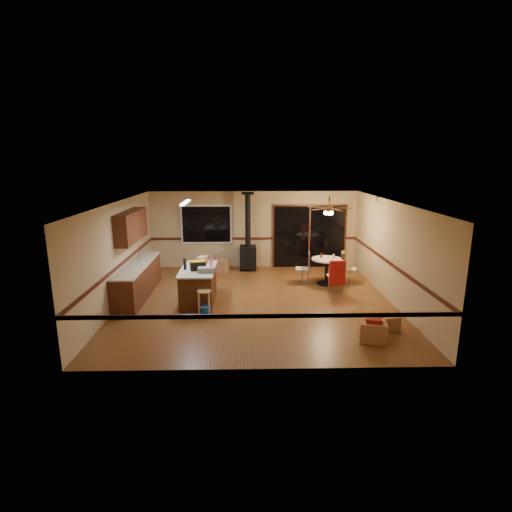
{
  "coord_description": "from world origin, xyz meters",
  "views": [
    {
      "loc": [
        -0.25,
        -9.92,
        3.62
      ],
      "look_at": [
        0.0,
        0.3,
        1.15
      ],
      "focal_mm": 28.0,
      "sensor_mm": 36.0,
      "label": 1
    }
  ],
  "objects_px": {
    "toolbox_black": "(198,266)",
    "box_corner_a": "(373,331)",
    "bar_stool": "(204,302)",
    "chair_near": "(337,273)",
    "blue_bucket": "(205,310)",
    "box_corner_b": "(389,322)",
    "chair_left": "(306,264)",
    "toolbox_grey": "(206,270)",
    "wood_stove": "(248,249)",
    "kitchen_island": "(199,285)",
    "dining_table": "(327,267)",
    "chair_right": "(343,264)",
    "box_under_window": "(220,265)"
  },
  "relations": [
    {
      "from": "wood_stove",
      "to": "toolbox_grey",
      "type": "distance_m",
      "value": 3.58
    },
    {
      "from": "bar_stool",
      "to": "dining_table",
      "type": "bearing_deg",
      "value": 34.71
    },
    {
      "from": "toolbox_grey",
      "to": "toolbox_black",
      "type": "height_order",
      "value": "toolbox_black"
    },
    {
      "from": "wood_stove",
      "to": "box_under_window",
      "type": "distance_m",
      "value": 1.07
    },
    {
      "from": "kitchen_island",
      "to": "bar_stool",
      "type": "height_order",
      "value": "kitchen_island"
    },
    {
      "from": "chair_near",
      "to": "chair_right",
      "type": "height_order",
      "value": "same"
    },
    {
      "from": "wood_stove",
      "to": "bar_stool",
      "type": "xyz_separation_m",
      "value": [
        -1.07,
        -3.95,
        -0.42
      ]
    },
    {
      "from": "toolbox_black",
      "to": "bar_stool",
      "type": "bearing_deg",
      "value": -74.13
    },
    {
      "from": "blue_bucket",
      "to": "chair_left",
      "type": "distance_m",
      "value": 3.73
    },
    {
      "from": "kitchen_island",
      "to": "box_under_window",
      "type": "relative_size",
      "value": 3.33
    },
    {
      "from": "blue_bucket",
      "to": "chair_near",
      "type": "bearing_deg",
      "value": 23.12
    },
    {
      "from": "chair_near",
      "to": "bar_stool",
      "type": "bearing_deg",
      "value": -157.28
    },
    {
      "from": "chair_left",
      "to": "box_corner_a",
      "type": "relative_size",
      "value": 0.96
    },
    {
      "from": "kitchen_island",
      "to": "box_under_window",
      "type": "distance_m",
      "value": 2.95
    },
    {
      "from": "toolbox_grey",
      "to": "toolbox_black",
      "type": "distance_m",
      "value": 0.33
    },
    {
      "from": "bar_stool",
      "to": "dining_table",
      "type": "distance_m",
      "value": 4.13
    },
    {
      "from": "toolbox_black",
      "to": "chair_right",
      "type": "distance_m",
      "value": 4.48
    },
    {
      "from": "toolbox_black",
      "to": "box_corner_a",
      "type": "height_order",
      "value": "toolbox_black"
    },
    {
      "from": "kitchen_island",
      "to": "wood_stove",
      "type": "xyz_separation_m",
      "value": [
        1.3,
        3.05,
        0.28
      ]
    },
    {
      "from": "bar_stool",
      "to": "box_corner_a",
      "type": "relative_size",
      "value": 1.14
    },
    {
      "from": "bar_stool",
      "to": "box_corner_a",
      "type": "distance_m",
      "value": 3.89
    },
    {
      "from": "box_corner_b",
      "to": "kitchen_island",
      "type": "bearing_deg",
      "value": 156.97
    },
    {
      "from": "toolbox_black",
      "to": "chair_left",
      "type": "relative_size",
      "value": 0.74
    },
    {
      "from": "bar_stool",
      "to": "blue_bucket",
      "type": "bearing_deg",
      "value": -40.09
    },
    {
      "from": "toolbox_grey",
      "to": "chair_near",
      "type": "xyz_separation_m",
      "value": [
        3.48,
        0.92,
        -0.37
      ]
    },
    {
      "from": "toolbox_grey",
      "to": "dining_table",
      "type": "relative_size",
      "value": 0.46
    },
    {
      "from": "bar_stool",
      "to": "blue_bucket",
      "type": "height_order",
      "value": "bar_stool"
    },
    {
      "from": "wood_stove",
      "to": "box_corner_b",
      "type": "height_order",
      "value": "wood_stove"
    },
    {
      "from": "wood_stove",
      "to": "dining_table",
      "type": "height_order",
      "value": "wood_stove"
    },
    {
      "from": "toolbox_grey",
      "to": "chair_left",
      "type": "height_order",
      "value": "toolbox_grey"
    },
    {
      "from": "dining_table",
      "to": "chair_right",
      "type": "height_order",
      "value": "chair_right"
    },
    {
      "from": "blue_bucket",
      "to": "chair_near",
      "type": "height_order",
      "value": "chair_near"
    },
    {
      "from": "toolbox_black",
      "to": "box_under_window",
      "type": "relative_size",
      "value": 0.76
    },
    {
      "from": "bar_stool",
      "to": "chair_near",
      "type": "height_order",
      "value": "chair_near"
    },
    {
      "from": "dining_table",
      "to": "chair_left",
      "type": "height_order",
      "value": "chair_left"
    },
    {
      "from": "toolbox_grey",
      "to": "bar_stool",
      "type": "relative_size",
      "value": 0.67
    },
    {
      "from": "kitchen_island",
      "to": "box_under_window",
      "type": "bearing_deg",
      "value": 82.67
    },
    {
      "from": "kitchen_island",
      "to": "chair_near",
      "type": "xyz_separation_m",
      "value": [
        3.73,
        0.56,
        0.14
      ]
    },
    {
      "from": "wood_stove",
      "to": "toolbox_black",
      "type": "relative_size",
      "value": 6.57
    },
    {
      "from": "bar_stool",
      "to": "chair_near",
      "type": "xyz_separation_m",
      "value": [
        3.5,
        1.47,
        0.29
      ]
    },
    {
      "from": "toolbox_black",
      "to": "dining_table",
      "type": "bearing_deg",
      "value": 23.64
    },
    {
      "from": "toolbox_grey",
      "to": "box_under_window",
      "type": "height_order",
      "value": "toolbox_grey"
    },
    {
      "from": "toolbox_grey",
      "to": "kitchen_island",
      "type": "bearing_deg",
      "value": 124.66
    },
    {
      "from": "bar_stool",
      "to": "chair_left",
      "type": "xyz_separation_m",
      "value": [
        2.79,
        2.44,
        0.28
      ]
    },
    {
      "from": "kitchen_island",
      "to": "chair_right",
      "type": "distance_m",
      "value": 4.43
    },
    {
      "from": "chair_left",
      "to": "box_corner_a",
      "type": "distance_m",
      "value": 4.02
    },
    {
      "from": "wood_stove",
      "to": "blue_bucket",
      "type": "height_order",
      "value": "wood_stove"
    },
    {
      "from": "box_corner_b",
      "to": "toolbox_grey",
      "type": "bearing_deg",
      "value": 160.06
    },
    {
      "from": "box_corner_a",
      "to": "box_corner_b",
      "type": "height_order",
      "value": "box_corner_a"
    },
    {
      "from": "wood_stove",
      "to": "dining_table",
      "type": "relative_size",
      "value": 2.8
    }
  ]
}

